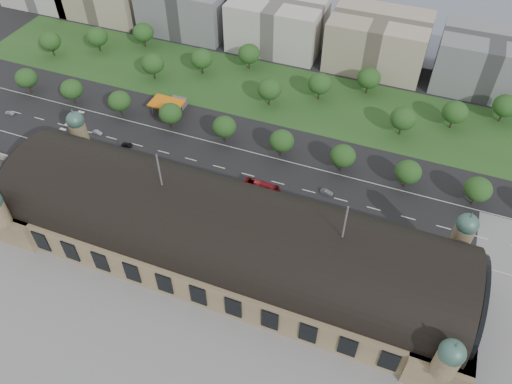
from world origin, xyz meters
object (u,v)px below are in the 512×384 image
(traffic_car_0, at_px, (10,113))
(parked_car_4, at_px, (129,175))
(traffic_car_2, at_px, (127,145))
(traffic_car_4, at_px, (317,214))
(parked_car_5, at_px, (143,171))
(traffic_car_1, at_px, (97,132))
(petrol_station, at_px, (173,103))
(parked_car_3, at_px, (137,178))
(traffic_car_5, at_px, (327,192))
(parked_car_1, at_px, (142,172))
(bus_west, at_px, (261,187))
(parked_car_6, at_px, (172,184))
(bus_east, at_px, (301,209))
(parked_car_2, at_px, (155,183))
(bus_mid, at_px, (251,195))
(parked_car_0, at_px, (116,166))

(traffic_car_0, height_order, parked_car_4, traffic_car_0)
(traffic_car_0, height_order, traffic_car_2, traffic_car_0)
(traffic_car_4, xyz_separation_m, parked_car_5, (-67.51, -2.68, 0.09))
(traffic_car_1, relative_size, traffic_car_4, 1.07)
(petrol_station, distance_m, parked_car_3, 45.08)
(traffic_car_5, height_order, parked_car_1, traffic_car_5)
(parked_car_4, bearing_deg, parked_car_3, 62.06)
(parked_car_4, distance_m, bus_west, 50.22)
(parked_car_6, bearing_deg, traffic_car_0, -122.60)
(traffic_car_2, relative_size, bus_east, 0.34)
(parked_car_1, bearing_deg, petrol_station, 152.08)
(parked_car_2, bearing_deg, traffic_car_0, -133.88)
(bus_west, relative_size, bus_mid, 1.13)
(parked_car_0, distance_m, parked_car_1, 10.67)
(traffic_car_2, relative_size, parked_car_3, 1.21)
(parked_car_0, relative_size, parked_car_2, 1.02)
(parked_car_5, bearing_deg, traffic_car_1, -137.64)
(parked_car_0, height_order, parked_car_4, parked_car_0)
(traffic_car_2, xyz_separation_m, bus_mid, (57.19, -9.06, 1.03))
(traffic_car_1, distance_m, traffic_car_5, 97.29)
(traffic_car_1, xyz_separation_m, bus_mid, (72.64, -11.49, 0.95))
(traffic_car_0, relative_size, parked_car_2, 0.94)
(traffic_car_1, bearing_deg, traffic_car_0, 100.45)
(bus_west, bearing_deg, parked_car_6, 107.19)
(traffic_car_5, xyz_separation_m, parked_car_4, (-71.62, -18.18, -0.06))
(parked_car_0, relative_size, parked_car_5, 0.85)
(traffic_car_0, xyz_separation_m, parked_car_3, (71.96, -15.12, -0.11))
(traffic_car_2, xyz_separation_m, traffic_car_4, (81.49, -8.39, 0.06))
(parked_car_2, bearing_deg, parked_car_1, -145.52)
(traffic_car_1, height_order, parked_car_4, parked_car_4)
(traffic_car_0, xyz_separation_m, bus_mid, (115.40, -9.12, 0.91))
(petrol_station, bearing_deg, traffic_car_0, -155.46)
(traffic_car_4, distance_m, parked_car_2, 60.41)
(parked_car_2, distance_m, parked_car_5, 8.48)
(parked_car_5, xyz_separation_m, bus_mid, (43.22, 2.00, 0.88))
(parked_car_5, relative_size, parked_car_6, 1.25)
(parked_car_2, bearing_deg, bus_east, 63.17)
(parked_car_0, bearing_deg, parked_car_3, 41.18)
(traffic_car_1, distance_m, parked_car_4, 31.06)
(parked_car_1, relative_size, bus_east, 0.41)
(parked_car_5, relative_size, bus_west, 0.42)
(parked_car_6, xyz_separation_m, bus_west, (31.85, 9.15, 1.23))
(traffic_car_4, bearing_deg, bus_east, -78.21)
(bus_east, bearing_deg, petrol_station, 65.91)
(parked_car_6, distance_m, bus_east, 48.66)
(traffic_car_1, bearing_deg, parked_car_2, -108.09)
(traffic_car_4, relative_size, parked_car_1, 0.73)
(bus_west, distance_m, bus_east, 17.35)
(bus_west, distance_m, bus_mid, 5.40)
(traffic_car_1, bearing_deg, bus_east, -89.89)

